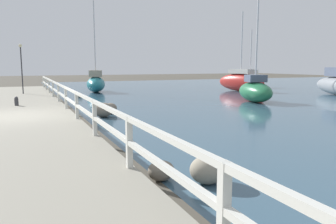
{
  "coord_description": "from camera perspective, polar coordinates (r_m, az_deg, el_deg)",
  "views": [
    {
      "loc": [
        0.31,
        -12.74,
        2.05
      ],
      "look_at": [
        4.78,
        -2.74,
        0.49
      ],
      "focal_mm": 35.0,
      "sensor_mm": 36.0,
      "label": 1
    }
  ],
  "objects": [
    {
      "name": "mooring_bollard",
      "position": [
        16.22,
        -24.89,
        1.74
      ],
      "size": [
        0.17,
        0.17,
        0.41
      ],
      "color": "#333338",
      "rests_on": "dock_walkway"
    },
    {
      "name": "dock_walkway",
      "position": [
        12.89,
        -25.2,
        -1.24
      ],
      "size": [
        4.15,
        36.0,
        0.26
      ],
      "color": "gray",
      "rests_on": "ground"
    },
    {
      "name": "sailboat_teal",
      "position": [
        26.18,
        -12.46,
        4.97
      ],
      "size": [
        2.21,
        4.0,
        7.9
      ],
      "rotation": [
        0.0,
        0.0,
        -0.23
      ],
      "color": "#1E707A",
      "rests_on": "water_surface"
    },
    {
      "name": "boulder_mid_strip",
      "position": [
        14.31,
        -10.08,
        0.65
      ],
      "size": [
        0.6,
        0.54,
        0.45
      ],
      "color": "slate",
      "rests_on": "ground"
    },
    {
      "name": "railing",
      "position": [
        12.9,
        -16.62,
        2.6
      ],
      "size": [
        0.1,
        32.5,
        0.92
      ],
      "color": "silver",
      "rests_on": "dock_walkway"
    },
    {
      "name": "sailboat_green",
      "position": [
        19.19,
        14.93,
        3.65
      ],
      "size": [
        2.36,
        3.71,
        7.53
      ],
      "rotation": [
        0.0,
        0.0,
        -0.3
      ],
      "color": "#236B42",
      "rests_on": "water_surface"
    },
    {
      "name": "boulder_water_edge",
      "position": [
        5.95,
        -1.2,
        -10.19
      ],
      "size": [
        0.49,
        0.44,
        0.37
      ],
      "color": "slate",
      "rests_on": "ground"
    },
    {
      "name": "boulder_downstream",
      "position": [
        5.84,
        7.0,
        -9.92
      ],
      "size": [
        0.66,
        0.6,
        0.5
      ],
      "color": "gray",
      "rests_on": "ground"
    },
    {
      "name": "ground_plane",
      "position": [
        12.91,
        -25.17,
        -1.82
      ],
      "size": [
        120.0,
        120.0,
        0.0
      ],
      "primitive_type": "plane",
      "color": "#4C473D"
    },
    {
      "name": "dock_lamp",
      "position": [
        22.89,
        -24.19,
        8.13
      ],
      "size": [
        0.21,
        0.21,
        3.14
      ],
      "color": "#2D2D33",
      "rests_on": "dock_walkway"
    },
    {
      "name": "sailboat_red",
      "position": [
        27.11,
        12.53,
        5.23
      ],
      "size": [
        1.89,
        4.85,
        6.28
      ],
      "rotation": [
        0.0,
        0.0,
        0.17
      ],
      "color": "red",
      "rests_on": "water_surface"
    },
    {
      "name": "sailboat_yellow",
      "position": [
        32.21,
        14.09,
        5.3
      ],
      "size": [
        2.0,
        3.91,
        5.38
      ],
      "rotation": [
        0.0,
        0.0,
        -0.12
      ],
      "color": "gold",
      "rests_on": "water_surface"
    },
    {
      "name": "boulder_near_dock",
      "position": [
        22.09,
        -15.15,
        2.87
      ],
      "size": [
        0.39,
        0.35,
        0.29
      ],
      "color": "gray",
      "rests_on": "ground"
    },
    {
      "name": "boulder_far_strip",
      "position": [
        13.33,
        -11.2,
        0.35
      ],
      "size": [
        0.78,
        0.7,
        0.58
      ],
      "color": "slate",
      "rests_on": "ground"
    }
  ]
}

